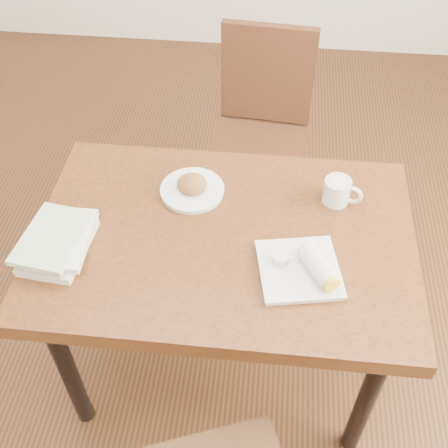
# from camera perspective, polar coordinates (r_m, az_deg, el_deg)

# --- Properties ---
(ground) EXTENTS (4.00, 5.00, 0.01)m
(ground) POSITION_cam_1_polar(r_m,az_deg,el_deg) (2.37, -0.00, -13.39)
(ground) COLOR #472814
(ground) RESTS_ON ground
(table) EXTENTS (1.19, 0.80, 0.75)m
(table) POSITION_cam_1_polar(r_m,az_deg,el_deg) (1.82, -0.00, -2.92)
(table) COLOR brown
(table) RESTS_ON ground
(chair_far) EXTENTS (0.45, 0.45, 0.95)m
(chair_far) POSITION_cam_1_polar(r_m,az_deg,el_deg) (2.52, 3.87, 10.15)
(chair_far) COLOR #452313
(chair_far) RESTS_ON ground
(plate_scone) EXTENTS (0.21, 0.21, 0.07)m
(plate_scone) POSITION_cam_1_polar(r_m,az_deg,el_deg) (1.87, -3.25, 3.68)
(plate_scone) COLOR white
(plate_scone) RESTS_ON table
(coffee_mug) EXTENTS (0.13, 0.09, 0.09)m
(coffee_mug) POSITION_cam_1_polar(r_m,az_deg,el_deg) (1.86, 11.51, 3.32)
(coffee_mug) COLOR white
(coffee_mug) RESTS_ON table
(plate_burrito) EXTENTS (0.27, 0.27, 0.08)m
(plate_burrito) POSITION_cam_1_polar(r_m,az_deg,el_deg) (1.65, 8.20, -4.48)
(plate_burrito) COLOR white
(plate_burrito) RESTS_ON table
(book_stack) EXTENTS (0.21, 0.27, 0.07)m
(book_stack) POSITION_cam_1_polar(r_m,az_deg,el_deg) (1.76, -16.52, -1.72)
(book_stack) COLOR white
(book_stack) RESTS_ON table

